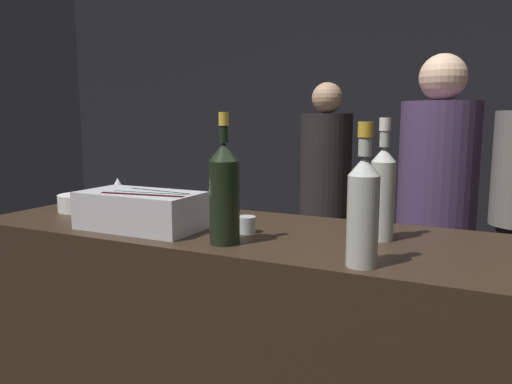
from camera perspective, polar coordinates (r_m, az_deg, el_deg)
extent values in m
cube|color=black|center=(3.96, 15.96, 7.44)|extent=(6.40, 0.06, 2.80)
cube|color=silver|center=(1.66, -13.06, -2.06)|extent=(0.40, 0.21, 0.12)
cylinder|color=black|center=(1.59, -12.87, -1.39)|extent=(0.29, 0.10, 0.07)
cylinder|color=#143319|center=(1.63, -11.91, -1.14)|extent=(0.27, 0.09, 0.06)
cylinder|color=black|center=(1.66, -10.84, -0.92)|extent=(0.26, 0.09, 0.06)
cylinder|color=white|center=(2.05, -19.44, -1.15)|extent=(0.17, 0.17, 0.06)
cylinder|color=gray|center=(2.04, -19.48, -0.40)|extent=(0.14, 0.14, 0.01)
cylinder|color=silver|center=(1.95, -15.39, -2.35)|extent=(0.06, 0.06, 0.00)
cylinder|color=silver|center=(1.94, -15.43, -1.32)|extent=(0.01, 0.01, 0.07)
cone|color=silver|center=(1.93, -15.51, 0.61)|extent=(0.07, 0.07, 0.06)
cylinder|color=silver|center=(1.57, -1.04, -3.75)|extent=(0.06, 0.06, 0.05)
sphere|color=#F9D67F|center=(1.57, -1.04, -3.66)|extent=(0.03, 0.03, 0.03)
cylinder|color=#B2B7AD|center=(1.51, 14.22, -1.04)|extent=(0.07, 0.07, 0.23)
cone|color=#B2B7AD|center=(1.49, 14.41, 4.18)|extent=(0.07, 0.07, 0.04)
cylinder|color=#B2B7AD|center=(1.49, 14.50, 6.62)|extent=(0.03, 0.03, 0.08)
cylinder|color=white|center=(1.49, 14.54, 7.51)|extent=(0.03, 0.03, 0.04)
cylinder|color=#B2B7AD|center=(1.23, 12.08, -3.30)|extent=(0.08, 0.08, 0.22)
cone|color=#B2B7AD|center=(1.21, 12.28, 2.94)|extent=(0.08, 0.08, 0.05)
cylinder|color=#B2B7AD|center=(1.21, 12.38, 5.94)|extent=(0.03, 0.03, 0.08)
cylinder|color=gold|center=(1.20, 12.41, 7.00)|extent=(0.04, 0.04, 0.04)
cylinder|color=black|center=(1.42, -3.63, -1.23)|extent=(0.09, 0.09, 0.24)
cone|color=black|center=(1.40, -3.69, 4.62)|extent=(0.09, 0.09, 0.05)
cylinder|color=black|center=(1.40, -3.72, 7.40)|extent=(0.02, 0.02, 0.08)
cylinder|color=gold|center=(1.40, -3.73, 8.34)|extent=(0.03, 0.03, 0.04)
cube|color=black|center=(2.65, 19.15, -15.46)|extent=(0.26, 0.19, 0.80)
cylinder|color=#473356|center=(2.44, 20.02, 1.14)|extent=(0.35, 0.35, 0.73)
sphere|color=beige|center=(2.43, 20.60, 12.16)|extent=(0.21, 0.21, 0.21)
cube|color=black|center=(3.64, 7.74, -8.62)|extent=(0.27, 0.19, 0.77)
cylinder|color=black|center=(3.49, 7.98, 3.05)|extent=(0.35, 0.35, 0.71)
sphere|color=tan|center=(3.48, 8.14, 10.60)|extent=(0.21, 0.21, 0.21)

